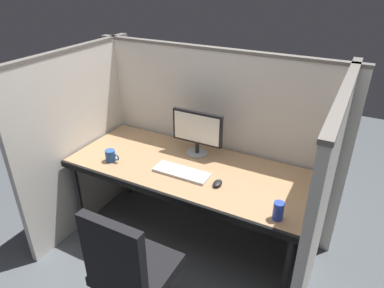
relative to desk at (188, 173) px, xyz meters
The scene contains 11 objects.
ground_plane 0.75m from the desk, 90.00° to the right, with size 8.00×8.00×0.00m, color #4C5156.
cubicle_partition_rear 0.47m from the desk, 90.00° to the left, with size 2.21×0.06×1.57m.
cubicle_partition_left 1.00m from the desk, behind, with size 0.06×1.41×1.57m.
cubicle_partition_right 1.00m from the desk, ahead, with size 0.06×1.41×1.57m.
desk is the anchor object (origin of this frame).
office_chair 0.92m from the desk, 85.14° to the right, with size 0.52×0.52×0.97m.
monitor_center 0.35m from the desk, 100.07° to the left, with size 0.43×0.17×0.37m.
keyboard_main 0.11m from the desk, 94.12° to the right, with size 0.43×0.15×0.02m, color silver.
computer_mouse 0.32m from the desk, 20.59° to the right, with size 0.06×0.10×0.04m.
soda_can 0.82m from the desk, 19.38° to the right, with size 0.07×0.07×0.12m, color #263FB2.
coffee_mug 0.63m from the desk, 162.13° to the right, with size 0.13×0.08×0.09m.
Camera 1 is at (1.08, -1.71, 2.14)m, focal length 32.22 mm.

